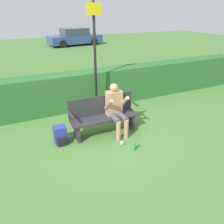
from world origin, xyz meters
TOP-DOWN VIEW (x-y plane):
  - ground_plane at (0.00, 0.00)m, footprint 40.00×40.00m
  - hedge_back at (0.00, 1.75)m, footprint 12.00×0.60m
  - park_bench at (0.00, 0.07)m, footprint 1.65×0.43m
  - person_seated at (0.27, -0.07)m, footprint 0.50×0.63m
  - backpack at (-1.08, 0.03)m, footprint 0.28×0.33m
  - water_bottle at (0.28, -0.94)m, footprint 0.07×0.07m
  - signpost at (0.24, 1.17)m, footprint 0.39×0.09m
  - parked_car at (3.21, 13.83)m, footprint 4.38×2.14m
  - litter_crumple at (0.15, -0.64)m, footprint 0.09×0.09m

SIDE VIEW (x-z plane):
  - ground_plane at x=0.00m, z-range 0.00..0.00m
  - litter_crumple at x=0.15m, z-range 0.00..0.09m
  - water_bottle at x=0.28m, z-range -0.01..0.23m
  - backpack at x=-1.08m, z-range -0.01..0.39m
  - park_bench at x=0.00m, z-range 0.01..0.93m
  - hedge_back at x=0.00m, z-range 0.00..1.10m
  - parked_car at x=3.21m, z-range -0.04..1.28m
  - person_seated at x=0.27m, z-range 0.06..1.29m
  - signpost at x=0.24m, z-range 0.20..3.17m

